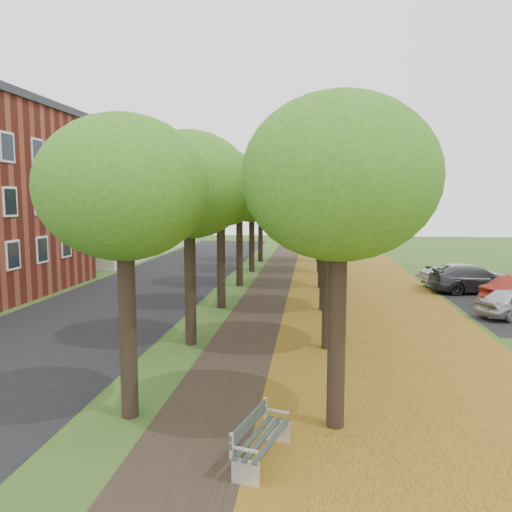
# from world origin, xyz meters

# --- Properties ---
(ground) EXTENTS (120.00, 120.00, 0.00)m
(ground) POSITION_xyz_m (0.00, 0.00, 0.00)
(ground) COLOR #2D4C19
(ground) RESTS_ON ground
(street_asphalt) EXTENTS (8.00, 70.00, 0.01)m
(street_asphalt) POSITION_xyz_m (-7.50, 15.00, 0.00)
(street_asphalt) COLOR black
(street_asphalt) RESTS_ON ground
(footpath) EXTENTS (3.20, 70.00, 0.01)m
(footpath) POSITION_xyz_m (0.00, 15.00, 0.00)
(footpath) COLOR black
(footpath) RESTS_ON ground
(leaf_verge) EXTENTS (7.50, 70.00, 0.01)m
(leaf_verge) POSITION_xyz_m (5.00, 15.00, 0.01)
(leaf_verge) COLOR olive
(leaf_verge) RESTS_ON ground
(tree_row_west) EXTENTS (4.26, 34.26, 7.12)m
(tree_row_west) POSITION_xyz_m (-2.20, 15.00, 5.28)
(tree_row_west) COLOR black
(tree_row_west) RESTS_ON ground
(tree_row_east) EXTENTS (4.26, 34.26, 7.12)m
(tree_row_east) POSITION_xyz_m (2.60, 15.00, 5.28)
(tree_row_east) COLOR black
(tree_row_east) RESTS_ON ground
(building_cream) EXTENTS (10.30, 20.30, 10.40)m
(building_cream) POSITION_xyz_m (-17.00, 33.00, 5.21)
(building_cream) COLOR beige
(building_cream) RESTS_ON ground
(bench) EXTENTS (1.04, 1.99, 0.90)m
(bench) POSITION_xyz_m (1.07, -1.69, 0.47)
(bench) COLOR #2D3831
(bench) RESTS_ON ground
(car_grey) EXTENTS (5.24, 2.74, 1.45)m
(car_grey) POSITION_xyz_m (11.00, 17.32, 0.73)
(car_grey) COLOR #303135
(car_grey) RESTS_ON ground
(car_white) EXTENTS (5.47, 3.39, 1.41)m
(car_white) POSITION_xyz_m (11.00, 18.81, 0.71)
(car_white) COLOR silver
(car_white) RESTS_ON ground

